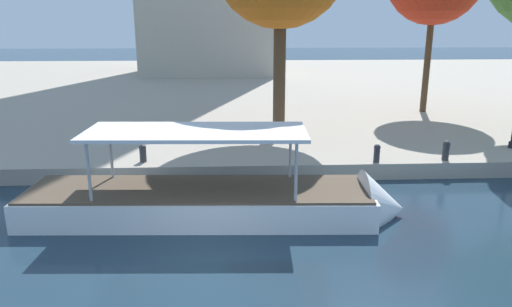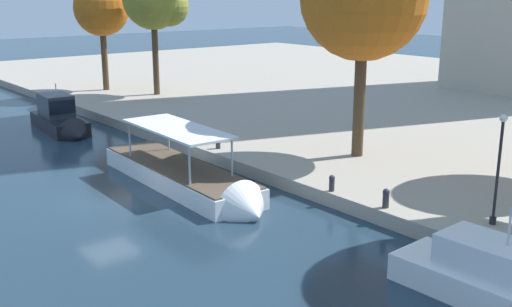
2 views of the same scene
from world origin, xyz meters
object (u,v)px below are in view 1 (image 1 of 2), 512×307
(tour_boat_1, at_px, (228,205))
(mooring_bollard_1, at_px, (446,150))
(mooring_bollard_0, at_px, (143,153))
(mooring_bollard_2, at_px, (377,153))

(tour_boat_1, xyz_separation_m, mooring_bollard_1, (9.34, 4.09, 0.74))
(mooring_bollard_0, height_order, mooring_bollard_2, mooring_bollard_2)
(mooring_bollard_1, bearing_deg, tour_boat_1, -156.32)
(tour_boat_1, xyz_separation_m, mooring_bollard_0, (-3.65, 4.46, 0.68))
(mooring_bollard_1, bearing_deg, mooring_bollard_0, 178.39)
(mooring_bollard_1, xyz_separation_m, mooring_bollard_2, (-3.07, -0.18, -0.04))
(tour_boat_1, xyz_separation_m, mooring_bollard_2, (6.27, 3.92, 0.70))
(tour_boat_1, distance_m, mooring_bollard_2, 7.43)
(mooring_bollard_0, bearing_deg, mooring_bollard_1, -1.61)
(mooring_bollard_2, bearing_deg, mooring_bollard_1, 3.34)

